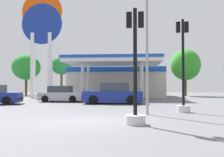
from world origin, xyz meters
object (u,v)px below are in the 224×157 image
Objects in this scene: station_pole_sign at (42,30)px; tree_2 at (96,67)px; car_2 at (113,94)px; tree_0 at (26,67)px; car_0 at (62,95)px; traffic_signal_1 at (135,85)px; tree_1 at (62,66)px; tree_3 at (144,69)px; traffic_signal_0 at (183,79)px; tree_4 at (186,65)px; corner_streetlamp at (147,21)px.

station_pole_sign is 11.42m from tree_2.
car_2 is 22.85m from tree_0.
car_2 is (9.00, -8.17, -7.24)m from station_pole_sign.
car_0 is 13.73m from traffic_signal_1.
tree_1 is 12.58m from tree_3.
traffic_signal_0 is 29.97m from tree_0.
tree_4 is (4.72, 21.47, 2.58)m from traffic_signal_0.
tree_1 is 18.22m from tree_4.
tree_3 is (18.14, 0.60, -0.36)m from tree_0.
tree_1 is at bearing 175.40° from tree_4.
tree_4 is (5.61, -2.14, 0.44)m from tree_3.
station_pole_sign is at bearing 125.68° from corner_streetlamp.
tree_1 is (5.59, -0.08, 0.21)m from tree_0.
corner_streetlamp reaches higher than tree_0.
tree_0 reaches higher than tree_2.
station_pole_sign is 16.05m from tree_3.
tree_2 is at bearing 178.73° from tree_3.
traffic_signal_1 is (-2.59, -4.32, -0.35)m from traffic_signal_0.
tree_3 is (7.41, -0.16, -0.36)m from tree_2.
car_0 is at bearing -56.34° from tree_0.
tree_1 is at bearing 106.65° from car_0.
tree_0 is 1.05× the size of tree_1.
traffic_signal_1 is 0.68× the size of tree_0.
tree_0 is at bearing -178.12° from tree_3.
traffic_signal_0 is 3.71m from corner_streetlamp.
tree_3 is at bearing 92.17° from traffic_signal_0.
tree_3 reaches higher than car_0.
tree_1 reaches higher than traffic_signal_0.
tree_4 is at bearing 22.20° from station_pole_sign.
tree_1 is 0.90× the size of tree_4.
tree_4 reaches higher than tree_2.
tree_3 is 6.02m from tree_4.
tree_2 is 0.93× the size of tree_4.
station_pole_sign is 11.23m from tree_0.
tree_1 is 5.22m from tree_2.
tree_1 reaches higher than car_2.
tree_0 reaches higher than traffic_signal_1.
car_0 is at bearing -55.87° from station_pole_sign.
tree_4 reaches higher than traffic_signal_0.
tree_0 is 0.81× the size of corner_streetlamp.
tree_1 reaches higher than tree_3.
tree_3 is at bearing 37.50° from station_pole_sign.
corner_streetlamp is (6.33, -25.27, 0.26)m from tree_2.
station_pole_sign is 19.70m from tree_4.
traffic_signal_1 is at bearing -93.47° from tree_3.
traffic_signal_1 is at bearing -120.93° from traffic_signal_0.
tree_3 is at bearing 87.54° from corner_streetlamp.
car_2 is 0.83× the size of tree_3.
car_2 is 8.68m from corner_streetlamp.
tree_1 is (-9.23, 16.95, 3.75)m from car_2.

